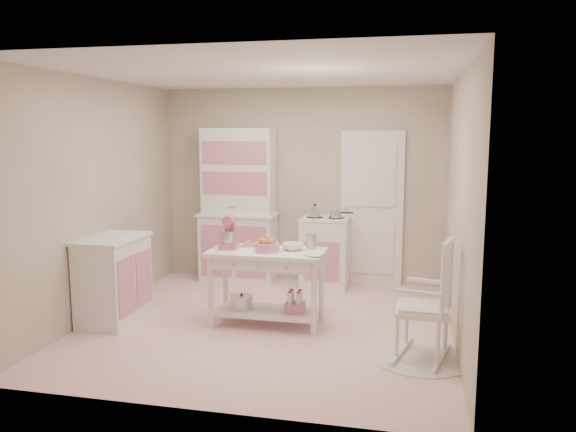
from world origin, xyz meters
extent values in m
plane|color=pink|center=(0.00, 0.00, 0.00)|extent=(3.80, 3.80, 0.00)
cube|color=white|center=(0.00, 0.00, 2.60)|extent=(3.80, 3.80, 0.04)
cube|color=beige|center=(0.00, 1.90, 1.30)|extent=(3.80, 0.04, 2.60)
cube|color=beige|center=(0.00, -1.90, 1.30)|extent=(3.80, 0.04, 2.60)
cube|color=beige|center=(-1.90, 0.00, 1.30)|extent=(0.04, 3.80, 2.60)
cube|color=beige|center=(1.90, 0.00, 1.30)|extent=(0.04, 3.80, 2.60)
cube|color=white|center=(0.95, 1.87, 1.02)|extent=(0.82, 0.05, 2.04)
cube|color=white|center=(-0.83, 1.66, 1.04)|extent=(1.06, 0.50, 2.08)
cube|color=white|center=(0.37, 1.61, 0.46)|extent=(0.62, 0.57, 0.92)
cube|color=white|center=(-1.63, -0.24, 0.46)|extent=(0.54, 0.84, 0.92)
cylinder|color=white|center=(1.58, -0.55, 0.01)|extent=(0.92, 0.92, 0.01)
cube|color=white|center=(1.58, -0.55, 0.55)|extent=(0.64, 0.81, 1.10)
cube|color=white|center=(0.00, 0.01, 0.40)|extent=(1.20, 0.60, 0.80)
cube|color=#CA557A|center=(-0.42, 0.03, 0.97)|extent=(0.24, 0.31, 0.34)
cube|color=silver|center=(-0.15, 0.19, 0.81)|extent=(0.34, 0.24, 0.02)
cylinder|color=pink|center=(0.02, -0.04, 0.85)|extent=(0.25, 0.25, 0.09)
imported|color=white|center=(0.26, 0.09, 0.84)|extent=(0.23, 0.23, 0.07)
cylinder|color=silver|center=(0.44, 0.17, 0.89)|extent=(0.10, 0.10, 0.17)
imported|color=white|center=(0.45, -0.11, 0.81)|extent=(0.20, 0.24, 0.02)
camera|label=1|loc=(1.44, -5.52, 2.02)|focal=35.00mm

